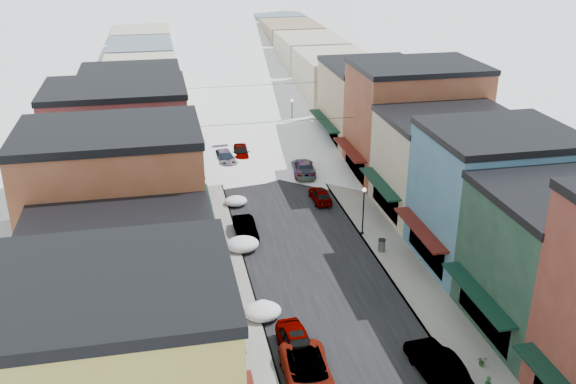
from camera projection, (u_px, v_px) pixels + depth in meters
name	position (u px, v px, depth m)	size (l,w,h in m)	color
road	(244.00, 124.00, 82.10)	(10.00, 160.00, 0.01)	black
sidewalk_left	(192.00, 127.00, 80.84)	(3.20, 160.00, 0.15)	gray
sidewalk_right	(295.00, 120.00, 83.30)	(3.20, 160.00, 0.15)	gray
curb_left	(205.00, 126.00, 81.13)	(0.10, 160.00, 0.15)	slate
curb_right	(283.00, 121.00, 83.01)	(0.10, 160.00, 0.15)	slate
bldg_l_cream	(125.00, 306.00, 35.00)	(11.30, 8.20, 9.50)	beige
bldg_l_brick_near	(118.00, 220.00, 41.52)	(12.30, 8.20, 12.50)	brown
bldg_l_grayblue	(131.00, 193.00, 49.96)	(11.30, 9.20, 9.00)	gray
bldg_l_brick_far	(120.00, 145.00, 57.48)	(13.30, 9.20, 11.00)	maroon
bldg_l_tan	(134.00, 119.00, 66.87)	(11.30, 11.20, 10.00)	tan
bldg_r_green	(564.00, 262.00, 39.46)	(11.30, 9.20, 9.50)	#1A372A
bldg_r_blue	(493.00, 197.00, 47.36)	(11.30, 9.20, 10.50)	#3D6B8A
bldg_r_cream	(447.00, 164.00, 55.86)	(12.30, 9.20, 9.00)	#B4AD90
bldg_r_brick_far	(414.00, 121.00, 63.56)	(13.30, 9.20, 11.50)	brown
bldg_r_tan	(372.00, 105.00, 72.78)	(11.30, 11.20, 9.50)	tan
distant_blocks	(223.00, 58.00, 101.24)	(34.00, 55.00, 8.00)	gray
overhead_cables	(259.00, 102.00, 68.41)	(16.40, 15.04, 0.04)	black
car_white_suv	(308.00, 374.00, 35.82)	(2.66, 5.77, 1.60)	silver
car_silver_sedan	(297.00, 344.00, 38.38)	(1.87, 4.64, 1.58)	gray
car_dark_hatch	(246.00, 228.00, 52.85)	(1.51, 4.32, 1.42)	black
car_silver_wagon	(225.00, 158.00, 68.31)	(2.03, 5.00, 1.45)	#A5A9AD
car_green_sedan	(438.00, 365.00, 36.42)	(1.81, 5.20, 1.71)	black
car_gray_suv	(320.00, 195.00, 59.37)	(1.58, 3.92, 1.33)	gray
car_black_sedan	(303.00, 167.00, 65.63)	(2.17, 5.34, 1.55)	black
car_lane_silver	(241.00, 152.00, 69.80)	(1.91, 4.74, 1.62)	gray
car_lane_white	(256.00, 118.00, 82.21)	(2.34, 5.08, 1.41)	silver
trash_can	(382.00, 245.00, 50.23)	(0.60, 0.60, 1.02)	slate
streetlamp_near	(364.00, 205.00, 52.20)	(0.34, 0.34, 4.12)	black
streetlamp_far	(292.00, 111.00, 77.48)	(0.34, 0.34, 4.13)	black
planter_near	(482.00, 361.00, 37.43)	(0.51, 0.44, 0.56)	#315A28
planter_far	(488.00, 382.00, 35.72)	(0.35, 0.35, 0.63)	#28592B
snow_pile_near	(263.00, 311.00, 42.12)	(2.48, 2.73, 1.05)	white
snow_pile_mid	(243.00, 244.00, 50.71)	(2.62, 2.81, 1.11)	white
snow_pile_far	(236.00, 201.00, 58.73)	(2.07, 2.47, 0.87)	white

